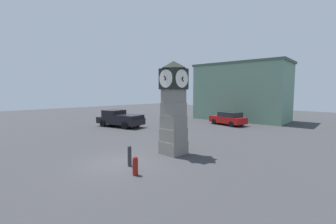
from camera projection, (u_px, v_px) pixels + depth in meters
name	position (u px, v px, depth m)	size (l,w,h in m)	color
ground_plane	(122.00, 163.00, 12.45)	(89.39, 89.39, 0.00)	#38383A
clock_tower	(174.00, 108.00, 14.05)	(1.66, 1.72, 5.82)	gray
bollard_near_tower	(135.00, 165.00, 10.60)	(0.26, 0.26, 0.91)	maroon
bollard_mid_row	(130.00, 156.00, 11.86)	(0.21, 0.21, 1.12)	#333338
car_silver_hatch	(228.00, 118.00, 26.43)	(4.47, 2.64, 1.55)	#A51111
pickup_truck	(120.00, 118.00, 25.13)	(5.77, 3.40, 1.85)	black
warehouse_blue_far	(241.00, 92.00, 31.18)	(12.76, 7.14, 7.79)	gray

